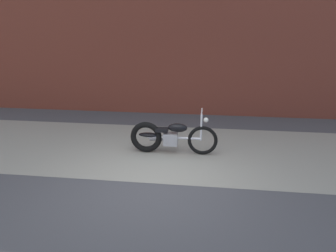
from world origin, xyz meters
TOP-DOWN VIEW (x-y plane):
  - ground_plane at (0.00, 0.00)m, footprint 80.00×80.00m
  - sidewalk_slab at (0.00, 1.75)m, footprint 36.00×3.50m
  - brick_building_wall at (0.00, 5.20)m, footprint 36.00×0.50m
  - motorcycle_black at (0.06, 1.53)m, footprint 2.01×0.58m

SIDE VIEW (x-z plane):
  - ground_plane at x=0.00m, z-range 0.00..0.00m
  - sidewalk_slab at x=0.00m, z-range 0.00..0.01m
  - motorcycle_black at x=0.06m, z-range -0.12..0.91m
  - brick_building_wall at x=0.00m, z-range 0.00..5.20m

